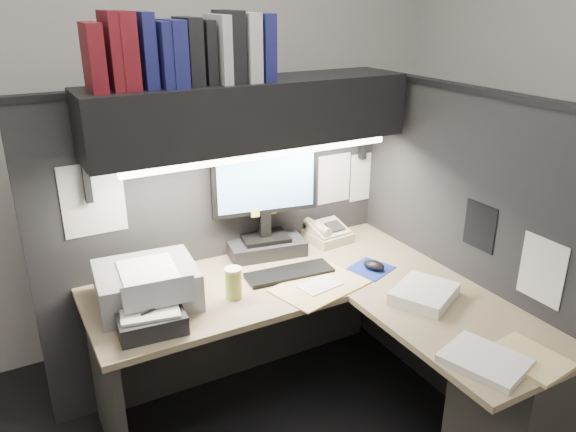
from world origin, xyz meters
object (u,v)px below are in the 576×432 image
at_px(keyboard, 289,273).
at_px(monitor, 265,212).
at_px(notebook_stack, 151,320).
at_px(telephone, 327,233).
at_px(overhead_shelf, 250,113).
at_px(printer, 147,285).
at_px(coffee_cup, 234,284).
at_px(desk, 388,370).

bearing_deg(keyboard, monitor, 92.73).
bearing_deg(monitor, notebook_stack, -140.53).
height_order(monitor, keyboard, monitor).
bearing_deg(telephone, overhead_shelf, -179.40).
relative_size(keyboard, notebook_stack, 1.61).
relative_size(keyboard, printer, 1.01).
xyz_separation_m(keyboard, notebook_stack, (-0.73, -0.14, 0.03)).
distance_m(overhead_shelf, keyboard, 0.80).
height_order(overhead_shelf, printer, overhead_shelf).
xyz_separation_m(overhead_shelf, monitor, (0.10, 0.07, -0.53)).
distance_m(overhead_shelf, coffee_cup, 0.80).
bearing_deg(telephone, keyboard, -150.61).
height_order(desk, overhead_shelf, overhead_shelf).
distance_m(overhead_shelf, monitor, 0.55).
xyz_separation_m(overhead_shelf, printer, (-0.59, -0.14, -0.68)).
bearing_deg(notebook_stack, coffee_cup, 10.10).
xyz_separation_m(telephone, coffee_cup, (-0.72, -0.34, 0.03)).
distance_m(desk, printer, 1.14).
height_order(desk, notebook_stack, notebook_stack).
bearing_deg(keyboard, desk, -63.17).
xyz_separation_m(desk, telephone, (0.18, 0.80, 0.33)).
bearing_deg(desk, keyboard, 111.66).
xyz_separation_m(keyboard, telephone, (0.39, 0.27, 0.03)).
bearing_deg(printer, telephone, 15.29).
bearing_deg(monitor, telephone, 6.38).
relative_size(overhead_shelf, coffee_cup, 11.28).
distance_m(overhead_shelf, notebook_stack, 1.04).
distance_m(desk, monitor, 0.99).
bearing_deg(coffee_cup, desk, -40.50).
distance_m(keyboard, notebook_stack, 0.74).
distance_m(keyboard, printer, 0.69).
distance_m(desk, notebook_stack, 1.07).
bearing_deg(desk, coffee_cup, 139.50).
distance_m(desk, telephone, 0.88).
height_order(desk, monitor, monitor).
distance_m(telephone, printer, 1.08).
xyz_separation_m(monitor, printer, (-0.69, -0.21, -0.15)).
bearing_deg(telephone, coffee_cup, -159.73).
bearing_deg(overhead_shelf, coffee_cup, -129.39).
distance_m(desk, overhead_shelf, 1.33).
distance_m(overhead_shelf, telephone, 0.87).
bearing_deg(notebook_stack, monitor, 30.07).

